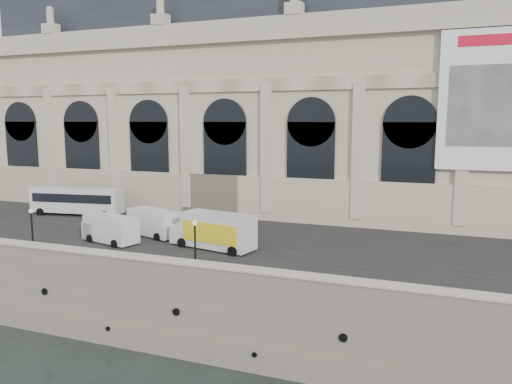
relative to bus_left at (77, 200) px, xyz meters
The scene contains 11 objects.
ground 28.09m from the bus_left, 38.81° to the right, with size 260.00×260.00×0.00m, color black.
quay 28.15m from the bus_left, 40.72° to the left, with size 160.00×70.00×6.00m, color gray.
street 21.30m from the bus_left, ahead, with size 160.00×24.00×0.06m, color #2D2D2D.
parapet 26.63m from the bus_left, 37.80° to the right, with size 160.00×1.40×1.21m.
museum 23.72m from the bus_left, 42.85° to the left, with size 69.00×18.70×29.10m.
bus_left is the anchor object (origin of this frame).
van_b 15.27m from the bus_left, 39.21° to the right, with size 5.98×3.44×2.51m.
van_c 15.25m from the bus_left, 22.82° to the right, with size 6.24×3.95×2.60m.
box_truck 23.34m from the bus_left, 20.56° to the right, with size 8.18×4.01×3.16m.
lamp_left 17.03m from the bus_left, 61.49° to the right, with size 0.39×0.39×3.82m.
lamp_right 27.77m from the bus_left, 32.21° to the right, with size 0.40×0.40×3.89m.
Camera 1 is at (19.46, -29.82, 17.18)m, focal length 35.00 mm.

